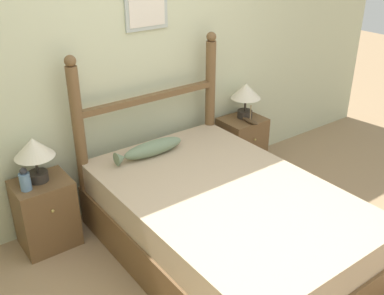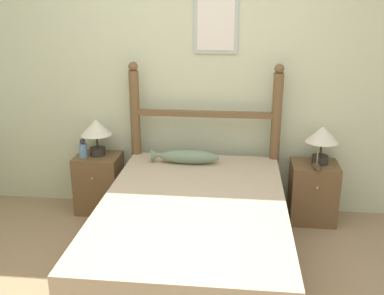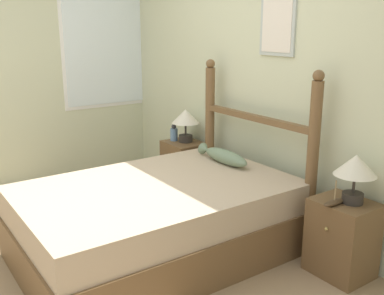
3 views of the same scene
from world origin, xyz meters
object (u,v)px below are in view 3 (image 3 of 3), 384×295
at_px(nightstand_right, 342,238).
at_px(bottle, 174,133).
at_px(bed, 158,220).
at_px(model_boat, 334,202).
at_px(fish_pillow, 224,156).
at_px(table_lamp_left, 186,119).
at_px(nightstand_left, 184,167).
at_px(table_lamp_right, 355,169).

xyz_separation_m(nightstand_right, bottle, (-2.11, -0.05, 0.35)).
xyz_separation_m(bed, nightstand_right, (1.00, 0.92, -0.01)).
distance_m(model_boat, fish_pillow, 1.14).
bearing_deg(fish_pillow, table_lamp_left, 168.04).
height_order(nightstand_left, bottle, bottle).
xyz_separation_m(nightstand_left, model_boat, (1.99, -0.11, 0.30)).
bearing_deg(bed, table_lamp_left, 136.74).
bearing_deg(table_lamp_left, bottle, -148.20).
distance_m(nightstand_right, model_boat, 0.32).
relative_size(bed, model_boat, 9.87).
height_order(nightstand_left, fish_pillow, fish_pillow).
xyz_separation_m(nightstand_right, table_lamp_right, (0.04, 0.02, 0.52)).
height_order(bed, bottle, bottle).
distance_m(bed, nightstand_left, 1.36).
height_order(table_lamp_left, table_lamp_right, same).
xyz_separation_m(bed, table_lamp_right, (1.04, 0.94, 0.52)).
distance_m(bed, table_lamp_right, 1.49).
height_order(table_lamp_left, fish_pillow, table_lamp_left).
relative_size(table_lamp_left, bottle, 1.94).
relative_size(nightstand_right, bottle, 3.11).
xyz_separation_m(bed, bottle, (-1.11, 0.87, 0.35)).
relative_size(table_lamp_right, bottle, 1.94).
bearing_deg(fish_pillow, bed, -79.22).
bearing_deg(nightstand_right, bed, -137.46).
bearing_deg(bed, nightstand_left, 137.46).
xyz_separation_m(table_lamp_right, bottle, (-2.15, -0.07, -0.17)).
distance_m(nightstand_left, bottle, 0.37).
bearing_deg(bottle, nightstand_right, 1.29).
height_order(nightstand_left, table_lamp_right, table_lamp_right).
relative_size(nightstand_left, table_lamp_left, 1.60).
bearing_deg(fish_pillow, nightstand_left, 169.56).
xyz_separation_m(bottle, fish_pillow, (0.97, -0.11, 0.00)).
bearing_deg(nightstand_left, model_boat, -3.17).
relative_size(nightstand_right, table_lamp_right, 1.60).
height_order(bed, table_lamp_left, table_lamp_left).
xyz_separation_m(nightstand_left, table_lamp_left, (-0.00, 0.02, 0.52)).
height_order(nightstand_left, table_lamp_left, table_lamp_left).
xyz_separation_m(nightstand_right, fish_pillow, (-1.14, -0.16, 0.36)).
distance_m(table_lamp_right, bottle, 2.16).
distance_m(nightstand_left, nightstand_right, 2.00).
height_order(nightstand_left, model_boat, model_boat).
distance_m(table_lamp_left, model_boat, 2.01).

